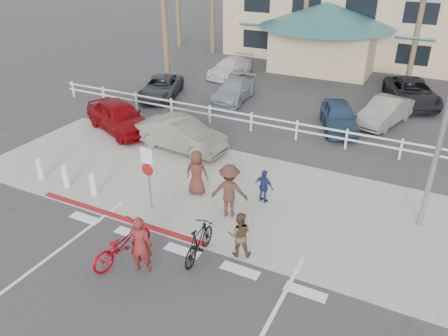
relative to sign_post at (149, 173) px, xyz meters
The scene contains 26 objects.
ground 3.50m from the sign_post, 43.73° to the right, with size 140.00×140.00×0.00m, color #333335.
bike_path 5.00m from the sign_post, 61.29° to the right, with size 12.00×16.00×0.01m, color #333335.
sidewalk_plaza 3.56m from the sign_post, 45.00° to the left, with size 22.00×7.00×0.01m, color gray.
cross_street 6.86m from the sign_post, 69.94° to the left, with size 40.00×5.00×0.01m, color #333335.
parking_lot 16.03m from the sign_post, 81.72° to the left, with size 50.00×16.00×0.01m, color #333335.
curb_red 1.89m from the sign_post, 124.99° to the right, with size 7.00×0.25×0.02m, color maroon.
rail_fence 8.81m from the sign_post, 71.36° to the left, with size 29.40×0.16×1.00m, color silver, non-canonical shape.
sign_post is the anchor object (origin of this frame).
bollard_0 2.69m from the sign_post, behind, with size 0.26×0.26×0.95m, color silver, non-canonical shape.
bollard_1 4.03m from the sign_post, behind, with size 0.26×0.26×0.95m, color silver, non-canonical shape.
bollard_2 5.39m from the sign_post, behind, with size 0.26×0.26×0.95m, color silver, non-canonical shape.
bike_red 3.02m from the sign_post, 71.71° to the right, with size 0.76×2.19×1.15m, color #9D010D.
rider_red 3.39m from the sign_post, 59.09° to the right, with size 0.68×0.45×1.86m, color maroon.
bike_black 3.42m from the sign_post, 28.49° to the right, with size 0.53×1.88×1.13m, color black.
rider_black 4.12m from the sign_post, 13.30° to the right, with size 0.74×0.57×1.52m, color brown.
pedestrian_a 2.89m from the sign_post, 18.40° to the left, with size 1.29×0.74×1.99m, color #42251C.
pedestrian_child 4.21m from the sign_post, 33.39° to the left, with size 0.77×0.32×1.31m, color navy.
pedestrian_b 2.03m from the sign_post, 61.40° to the left, with size 0.86×0.56×1.77m, color #4F251F.
car_white_sedan 5.23m from the sign_post, 109.33° to the left, with size 1.53×4.39×1.45m, color slate.
car_red_compact 7.79m from the sign_post, 136.85° to the left, with size 1.86×4.62×1.57m, color #750408.
lot_car_0 12.84m from the sign_post, 122.49° to the left, with size 2.06×4.47×1.24m, color #2E3038.
lot_car_1 12.55m from the sign_post, 101.91° to the left, with size 1.74×4.29×1.24m, color gray.
lot_car_2 11.43m from the sign_post, 68.54° to the left, with size 1.63×4.05×1.38m, color navy.
lot_car_3 13.86m from the sign_post, 63.57° to the left, with size 1.45×4.16×1.37m, color gray.
lot_car_4 17.72m from the sign_post, 106.94° to the left, with size 1.75×4.31×1.25m, color silver.
lot_car_5 17.92m from the sign_post, 66.75° to the left, with size 2.38×5.17×1.44m, color black.
Camera 1 is at (6.11, -8.56, 8.68)m, focal length 35.00 mm.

